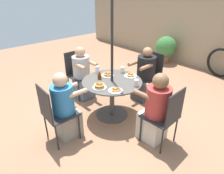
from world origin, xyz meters
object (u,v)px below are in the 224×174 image
Objects in this scene: patio_table at (112,90)px; diner_south at (145,77)px; pancake_plate_c at (130,75)px; coffee_cup at (122,70)px; drinking_glass_a at (136,83)px; drinking_glass_b at (97,70)px; patio_chair_east at (166,115)px; patio_chair_south at (150,72)px; diner_west at (82,75)px; patio_chair_north at (54,111)px; patio_chair_west at (77,71)px; diner_north at (66,109)px; diner_east at (155,111)px; syrup_bottle at (100,76)px; potted_shrub at (166,48)px; pancake_plate_d at (115,90)px; pancake_plate_a at (108,75)px; pancake_plate_b at (99,86)px.

patio_table is 0.93m from diner_south.
pancake_plate_c is 2.04× the size of coffee_cup.
drinking_glass_a is 0.84× the size of drinking_glass_b.
drinking_glass_b is at bearing 88.46° from patio_chair_east.
patio_chair_south is at bearing 114.18° from drinking_glass_a.
patio_table is at bearing 90.00° from diner_west.
patio_chair_north and patio_chair_west have the same top height.
diner_west is 0.56m from drinking_glass_b.
diner_north is 9.90× the size of coffee_cup.
drinking_glass_b is at bearing 88.25° from diner_east.
patio_chair_east is at bearing -15.91° from coffee_cup.
coffee_cup is at bearing 82.69° from syrup_bottle.
patio_chair_east is at bearing 47.11° from patio_chair_north.
coffee_cup is at bearing 75.45° from diner_south.
patio_chair_west is 1.27m from pancake_plate_c.
diner_east is (0.96, 0.96, 0.00)m from diner_north.
diner_north is at bearing -78.07° from syrup_bottle.
patio_chair_west is 8.52× the size of coffee_cup.
diner_north is 1.00× the size of diner_south.
coffee_cup is at bearing 175.23° from pancake_plate_c.
potted_shrub is at bearing -66.48° from diner_south.
patio_chair_south is at bearing 91.39° from patio_chair_north.
diner_south is at bearing 119.03° from drinking_glass_a.
patio_table is at bearing 90.00° from patio_chair_south.
coffee_cup is at bearing 71.98° from patio_chair_east.
diner_east is 0.69m from pancake_plate_d.
diner_west is 9.77× the size of drinking_glass_a.
patio_table is at bearing 90.00° from diner_east.
diner_south reaches higher than patio_chair_north.
diner_east reaches higher than patio_chair_east.
patio_chair_west is (-1.10, -0.93, 0.04)m from diner_south.
pancake_plate_c is at bearing 69.63° from patio_chair_east.
patio_chair_east and patio_chair_west have the same top height.
drinking_glass_b is (-0.44, 0.03, 0.24)m from patio_table.
diner_west reaches higher than pancake_plate_a.
pancake_plate_a is at bearing -75.34° from potted_shrub.
diner_east is (0.97, 1.15, -0.03)m from patio_chair_north.
diner_east is at bearing -2.23° from pancake_plate_a.
syrup_bottle is 0.68m from drinking_glass_a.
diner_north is (-0.03, -0.93, -0.02)m from patio_table.
diner_north is at bearing -92.11° from patio_table.
syrup_bottle is (-1.13, -0.15, 0.24)m from diner_east.
patio_chair_north is at bearing 88.61° from patio_chair_south.
drinking_glass_a is 3.33m from potted_shrub.
pancake_plate_c is 3.00m from potted_shrub.
pancake_plate_b is 1.00× the size of pancake_plate_c.
coffee_cup is (-0.46, 0.62, 0.04)m from pancake_plate_d.
diner_north is 1.20m from drinking_glass_a.
diner_south is (0.03, 2.04, -0.04)m from patio_chair_north.
coffee_cup is (-0.21, 0.73, 0.03)m from pancake_plate_b.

